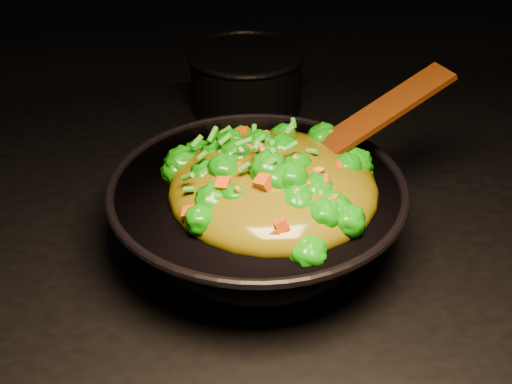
{
  "coord_description": "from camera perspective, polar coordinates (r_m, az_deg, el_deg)",
  "views": [
    {
      "loc": [
        -0.2,
        -0.84,
        1.51
      ],
      "look_at": [
        -0.08,
        -0.09,
        0.99
      ],
      "focal_mm": 50.0,
      "sensor_mm": 36.0,
      "label": 1
    }
  ],
  "objects": [
    {
      "name": "wok",
      "position": [
        0.94,
        0.1,
        -2.23
      ],
      "size": [
        0.37,
        0.37,
        0.11
      ],
      "primitive_type": null,
      "rotation": [
        0.0,
        0.0,
        -0.0
      ],
      "color": "black",
      "rests_on": "stovetop"
    },
    {
      "name": "stir_fry",
      "position": [
        0.87,
        1.42,
        2.46
      ],
      "size": [
        0.29,
        0.29,
        0.09
      ],
      "primitive_type": null,
      "rotation": [
        0.0,
        0.0,
        -0.11
      ],
      "color": "#147E09",
      "rests_on": "wok"
    },
    {
      "name": "spatula",
      "position": [
        0.94,
        7.83,
        4.89
      ],
      "size": [
        0.28,
        0.13,
        0.12
      ],
      "primitive_type": "cube",
      "rotation": [
        0.0,
        -0.38,
        0.29
      ],
      "color": "#3A1406",
      "rests_on": "wok"
    },
    {
      "name": "back_pot",
      "position": [
        1.3,
        -0.8,
        8.92
      ],
      "size": [
        0.22,
        0.22,
        0.11
      ],
      "primitive_type": "cylinder",
      "rotation": [
        0.0,
        0.0,
        -0.11
      ],
      "color": "black",
      "rests_on": "stovetop"
    }
  ]
}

